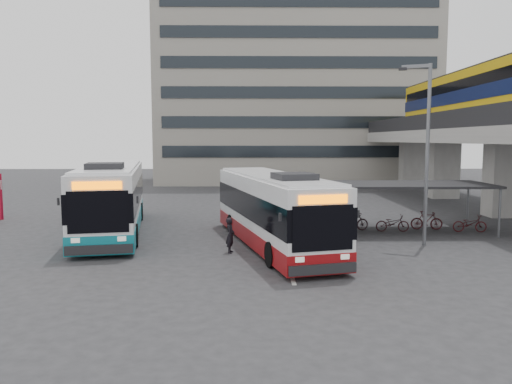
{
  "coord_description": "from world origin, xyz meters",
  "views": [
    {
      "loc": [
        1.03,
        -22.92,
        4.81
      ],
      "look_at": [
        1.35,
        3.85,
        2.0
      ],
      "focal_mm": 35.0,
      "sensor_mm": 36.0,
      "label": 1
    }
  ],
  "objects_px": {
    "bus_main": "(272,210)",
    "lamp_post": "(425,143)",
    "pedestrian": "(230,235)",
    "bus_teal": "(112,199)"
  },
  "relations": [
    {
      "from": "bus_teal",
      "to": "pedestrian",
      "type": "height_order",
      "value": "bus_teal"
    },
    {
      "from": "bus_main",
      "to": "pedestrian",
      "type": "xyz_separation_m",
      "value": [
        -1.86,
        -1.44,
        -0.87
      ]
    },
    {
      "from": "bus_teal",
      "to": "lamp_post",
      "type": "bearing_deg",
      "value": -23.3
    },
    {
      "from": "bus_main",
      "to": "lamp_post",
      "type": "bearing_deg",
      "value": -13.79
    },
    {
      "from": "pedestrian",
      "to": "lamp_post",
      "type": "xyz_separation_m",
      "value": [
        8.74,
        1.51,
        3.9
      ]
    },
    {
      "from": "pedestrian",
      "to": "lamp_post",
      "type": "distance_m",
      "value": 9.69
    },
    {
      "from": "bus_main",
      "to": "lamp_post",
      "type": "xyz_separation_m",
      "value": [
        6.88,
        0.06,
        3.03
      ]
    },
    {
      "from": "bus_main",
      "to": "lamp_post",
      "type": "relative_size",
      "value": 1.48
    },
    {
      "from": "bus_teal",
      "to": "lamp_post",
      "type": "height_order",
      "value": "lamp_post"
    },
    {
      "from": "bus_main",
      "to": "bus_teal",
      "type": "relative_size",
      "value": 0.93
    }
  ]
}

